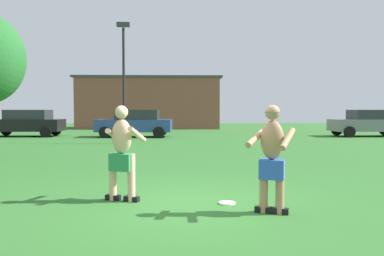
% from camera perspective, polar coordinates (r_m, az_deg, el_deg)
% --- Properties ---
extents(ground_plane, '(80.00, 80.00, 0.00)m').
position_cam_1_polar(ground_plane, '(6.52, -0.60, -11.17)').
color(ground_plane, '#2D6628').
extents(player_with_cap, '(0.82, 0.68, 1.65)m').
position_cam_1_polar(player_with_cap, '(5.89, 11.80, -3.82)').
color(player_with_cap, black).
rests_on(player_with_cap, ground_plane).
extents(player_in_green, '(0.71, 0.73, 1.64)m').
position_cam_1_polar(player_in_green, '(6.69, -10.36, -3.35)').
color(player_in_green, black).
rests_on(player_in_green, ground_plane).
extents(frisbee, '(0.28, 0.28, 0.03)m').
position_cam_1_polar(frisbee, '(6.54, 5.22, -11.03)').
color(frisbee, white).
rests_on(frisbee, ground_plane).
extents(car_blue_near_post, '(4.37, 2.17, 1.58)m').
position_cam_1_polar(car_blue_near_post, '(22.48, -8.44, 0.77)').
color(car_blue_near_post, '#2D478C').
rests_on(car_blue_near_post, ground_plane).
extents(car_black_mid_lot, '(4.31, 2.04, 1.58)m').
position_cam_1_polar(car_black_mid_lot, '(24.77, -23.43, 0.75)').
color(car_black_mid_lot, black).
rests_on(car_black_mid_lot, ground_plane).
extents(car_gray_far_end, '(4.31, 2.04, 1.58)m').
position_cam_1_polar(car_gray_far_end, '(25.12, 24.79, 0.75)').
color(car_gray_far_end, slate).
rests_on(car_gray_far_end, ground_plane).
extents(lamp_post, '(0.60, 0.24, 5.63)m').
position_cam_1_polar(lamp_post, '(18.36, -10.12, 8.57)').
color(lamp_post, black).
rests_on(lamp_post, ground_plane).
extents(outbuilding_behind_lot, '(12.22, 5.48, 4.38)m').
position_cam_1_polar(outbuilding_behind_lot, '(33.79, -6.31, 3.73)').
color(outbuilding_behind_lot, brown).
rests_on(outbuilding_behind_lot, ground_plane).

